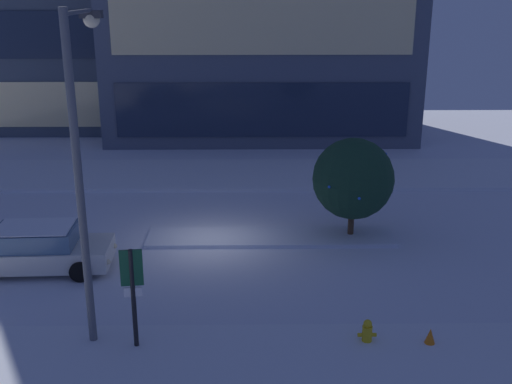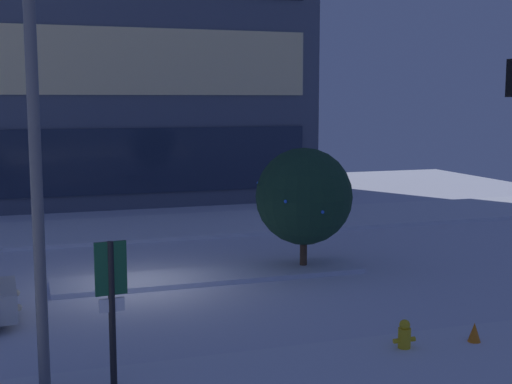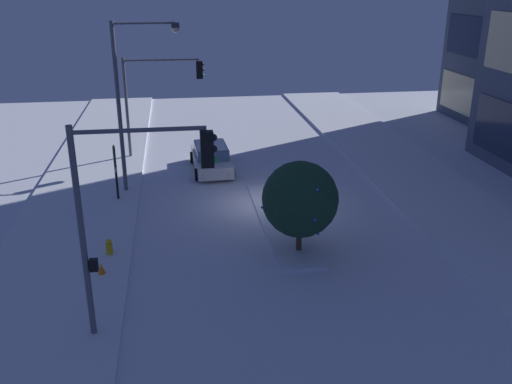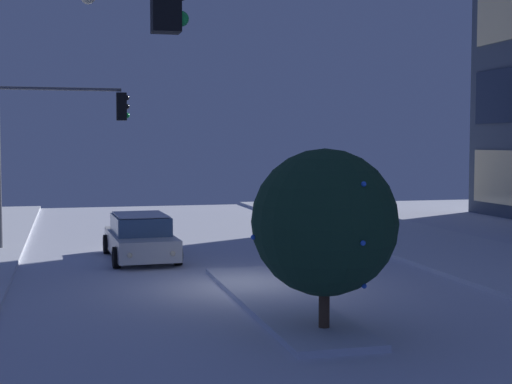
# 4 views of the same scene
# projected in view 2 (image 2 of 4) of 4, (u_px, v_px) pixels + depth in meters

# --- Properties ---
(ground) EXTENTS (52.00, 52.00, 0.00)m
(ground) POSITION_uv_depth(u_px,v_px,m) (138.00, 288.00, 19.22)
(ground) COLOR silver
(curb_strip_far) EXTENTS (52.00, 5.20, 0.14)m
(curb_strip_far) POSITION_uv_depth(u_px,v_px,m) (104.00, 230.00, 27.26)
(curb_strip_far) COLOR silver
(curb_strip_far) RESTS_ON ground
(median_strip) EXTENTS (9.00, 1.80, 0.14)m
(median_strip) POSITION_uv_depth(u_px,v_px,m) (211.00, 276.00, 20.23)
(median_strip) COLOR silver
(median_strip) RESTS_ON ground
(street_lamp_arched) EXTENTS (0.56, 3.17, 8.30)m
(street_lamp_arched) POSITION_uv_depth(u_px,v_px,m) (30.00, 86.00, 12.23)
(street_lamp_arched) COLOR #565960
(street_lamp_arched) RESTS_ON ground
(fire_hydrant) EXTENTS (0.48, 0.26, 0.73)m
(fire_hydrant) POSITION_uv_depth(u_px,v_px,m) (404.00, 338.00, 14.14)
(fire_hydrant) COLOR gold
(fire_hydrant) RESTS_ON ground
(parking_info_sign) EXTENTS (0.55, 0.12, 2.74)m
(parking_info_sign) POSITION_uv_depth(u_px,v_px,m) (112.00, 298.00, 12.02)
(parking_info_sign) COLOR black
(parking_info_sign) RESTS_ON ground
(decorated_tree_median) EXTENTS (2.95, 2.97, 3.71)m
(decorated_tree_median) POSITION_uv_depth(u_px,v_px,m) (304.00, 196.00, 20.99)
(decorated_tree_median) COLOR #473323
(decorated_tree_median) RESTS_ON ground
(construction_cone) EXTENTS (0.36, 0.36, 0.55)m
(construction_cone) POSITION_uv_depth(u_px,v_px,m) (474.00, 335.00, 14.52)
(construction_cone) COLOR orange
(construction_cone) RESTS_ON ground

